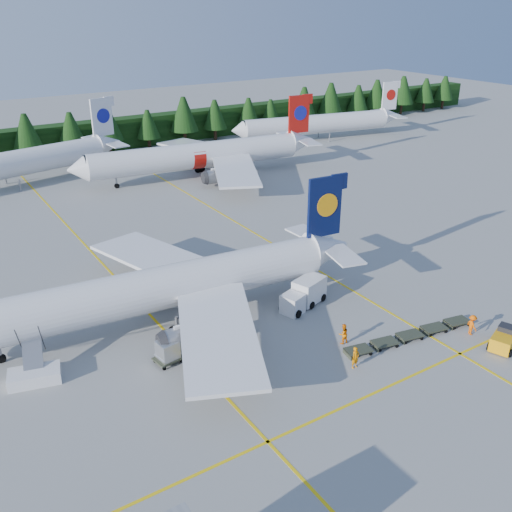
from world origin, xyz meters
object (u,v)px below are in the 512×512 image
airliner_red (192,156)px  baggage_tug (504,339)px  service_truck (303,294)px  airliner_navy (142,293)px  airstairs (34,371)px

airliner_red → baggage_tug: airliner_red is taller
service_truck → baggage_tug: bearing=-74.2°
airliner_navy → baggage_tug: (25.29, -20.18, -2.74)m
airliner_navy → service_truck: (14.87, -4.73, -2.29)m
airliner_red → baggage_tug: bearing=-83.9°
service_truck → airliner_navy: bearing=144.2°
airliner_red → service_truck: (-11.06, -46.09, -2.47)m
service_truck → baggage_tug: service_truck is taller
airstairs → baggage_tug: size_ratio=1.66×
airliner_navy → baggage_tug: size_ratio=11.36×
airliner_navy → airliner_red: 48.82m
airliner_red → service_truck: bearing=-96.8°
airstairs → service_truck: 25.56m
airliner_navy → service_truck: size_ratio=7.10×
airstairs → baggage_tug: 39.88m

